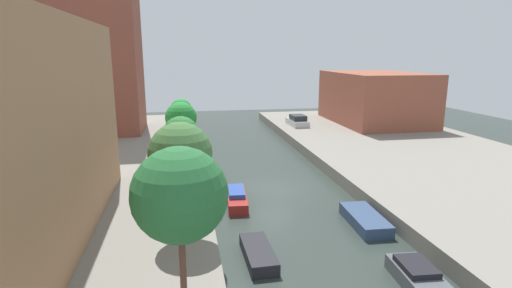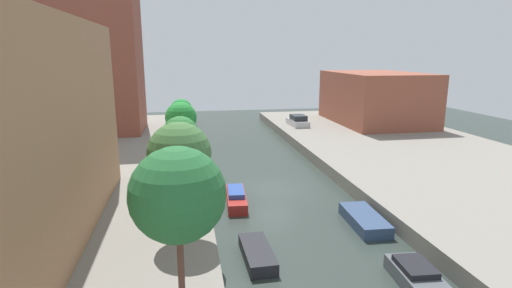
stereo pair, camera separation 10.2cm
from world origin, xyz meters
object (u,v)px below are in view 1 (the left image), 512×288
Objects in this scene: street_tree_3 at (181,118)px; street_tree_4 at (181,110)px; moored_boat_right_1 at (418,277)px; moored_boat_right_2 at (365,220)px; street_tree_2 at (181,135)px; parked_car at (297,121)px; street_tree_1 at (180,154)px; street_tree_0 at (180,195)px; moored_boat_left_2 at (237,198)px; apartment_tower_far at (91,36)px; moored_boat_left_1 at (258,254)px; low_block_right at (375,98)px.

street_tree_3 reaches higher than street_tree_4.
moored_boat_right_1 is (9.86, -25.83, -3.92)m from street_tree_4.
moored_boat_right_2 is (0.50, 6.17, -0.07)m from moored_boat_right_1.
street_tree_4 is 27.92m from moored_boat_right_1.
street_tree_2 is 26.04m from parked_car.
parked_car is 27.37m from moored_boat_right_2.
street_tree_2 is 14.23m from street_tree_4.
street_tree_1 is 11.51m from moored_boat_right_2.
street_tree_0 is 13.82m from moored_boat_right_2.
street_tree_4 is at bearing 117.78° from moored_boat_right_2.
street_tree_3 reaches higher than street_tree_2.
street_tree_0 is 1.41× the size of parked_car.
moored_boat_right_1 is at bearing -69.11° from street_tree_4.
parked_car is 24.85m from moored_boat_left_2.
street_tree_3 is (-0.00, 7.44, -0.07)m from street_tree_2.
apartment_tower_far reaches higher than moored_boat_right_1.
street_tree_4 is 23.08m from moored_boat_left_1.
street_tree_3 is 6.80m from street_tree_4.
moored_boat_right_2 is at bearing -54.32° from apartment_tower_far.
street_tree_0 is (-24.57, -35.30, 1.09)m from low_block_right.
street_tree_3 is 9.82m from moored_boat_left_2.
street_tree_0 reaches higher than moored_boat_right_2.
street_tree_2 is 15.81m from moored_boat_right_1.
parked_car is at bearing 70.41° from moored_boat_left_1.
parked_car is 0.97× the size of moored_boat_left_2.
moored_boat_right_2 is at bearing -97.96° from parked_car.
street_tree_2 is at bearing -137.92° from low_block_right.
street_tree_4 is at bearing 90.00° from street_tree_1.
street_tree_0 is at bearing -90.00° from street_tree_3.
moored_boat_left_2 reaches higher than moored_boat_left_1.
moored_boat_left_2 is (12.89, -22.88, -11.16)m from apartment_tower_far.
street_tree_2 is 1.16× the size of parked_car.
moored_boat_left_2 is 8.33m from moored_boat_right_2.
street_tree_1 is at bearing 154.95° from moored_boat_right_1.
moored_boat_right_1 is at bearing -28.02° from moored_boat_left_1.
low_block_right is 31.40m from moored_boat_left_2.
apartment_tower_far is 40.43m from moored_boat_right_1.
low_block_right is 2.59× the size of street_tree_1.
parked_car reaches higher than moored_boat_left_2.
parked_car is at bearing 56.85° from street_tree_2.
street_tree_1 is at bearing -130.10° from low_block_right.
street_tree_2 reaches higher than moored_boat_left_1.
apartment_tower_far is 35.74m from moored_boat_right_2.
street_tree_0 is at bearing -112.13° from parked_car.
moored_boat_right_2 is (-14.21, -27.61, -3.87)m from low_block_right.
street_tree_0 reaches higher than moored_boat_left_2.
street_tree_1 is at bearing -171.40° from moored_boat_right_2.
street_tree_2 is 1.18× the size of moored_boat_right_2.
street_tree_2 is at bearing -90.00° from street_tree_4.
moored_boat_left_2 is at bearing -67.11° from street_tree_3.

